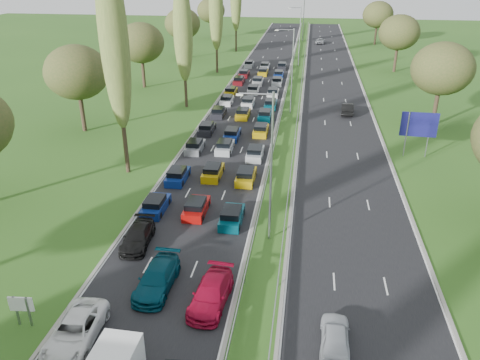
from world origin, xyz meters
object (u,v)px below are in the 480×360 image
at_px(near_car_3, 138,236).
at_px(direction_sign, 419,127).
at_px(near_car_2, 75,331).
at_px(info_sign, 22,307).

distance_m(near_car_3, direction_sign, 33.70).
xyz_separation_m(near_car_2, near_car_3, (0.04, 10.53, -0.04)).
bearing_deg(near_car_2, info_sign, 164.19).
relative_size(near_car_2, direction_sign, 1.05).
bearing_deg(near_car_3, info_sign, -115.42).
xyz_separation_m(near_car_3, info_sign, (-3.77, -9.69, 0.64)).
bearing_deg(direction_sign, near_car_2, -127.29).
relative_size(near_car_3, direction_sign, 0.95).
distance_m(near_car_2, near_car_3, 10.53).
bearing_deg(near_car_3, direction_sign, 37.67).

